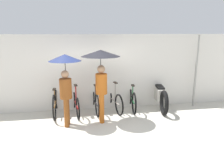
{
  "coord_description": "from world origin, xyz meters",
  "views": [
    {
      "loc": [
        -0.56,
        -5.04,
        2.5
      ],
      "look_at": [
        0.48,
        1.14,
        1.0
      ],
      "focal_mm": 35.0,
      "sensor_mm": 36.0,
      "label": 1
    }
  ],
  "objects_px": {
    "pedestrian_center": "(101,65)",
    "pedestrian_leading": "(65,72)",
    "parked_bicycle_3": "(113,99)",
    "motorcycle": "(159,95)",
    "parked_bicycle_1": "(76,102)",
    "parked_bicycle_4": "(132,98)",
    "parked_bicycle_0": "(56,102)",
    "parked_bicycle_2": "(95,100)"
  },
  "relations": [
    {
      "from": "pedestrian_center",
      "to": "motorcycle",
      "type": "height_order",
      "value": "pedestrian_center"
    },
    {
      "from": "pedestrian_center",
      "to": "parked_bicycle_0",
      "type": "bearing_deg",
      "value": 152.97
    },
    {
      "from": "parked_bicycle_0",
      "to": "motorcycle",
      "type": "distance_m",
      "value": 3.39
    },
    {
      "from": "parked_bicycle_0",
      "to": "pedestrian_leading",
      "type": "relative_size",
      "value": 0.93
    },
    {
      "from": "parked_bicycle_1",
      "to": "parked_bicycle_4",
      "type": "relative_size",
      "value": 1.04
    },
    {
      "from": "parked_bicycle_1",
      "to": "parked_bicycle_3",
      "type": "relative_size",
      "value": 1.02
    },
    {
      "from": "parked_bicycle_4",
      "to": "pedestrian_center",
      "type": "xyz_separation_m",
      "value": [
        -1.1,
        -0.78,
        1.26
      ]
    },
    {
      "from": "parked_bicycle_2",
      "to": "parked_bicycle_4",
      "type": "relative_size",
      "value": 1.04
    },
    {
      "from": "parked_bicycle_1",
      "to": "pedestrian_center",
      "type": "bearing_deg",
      "value": -140.54
    },
    {
      "from": "parked_bicycle_2",
      "to": "parked_bicycle_4",
      "type": "height_order",
      "value": "parked_bicycle_2"
    },
    {
      "from": "parked_bicycle_3",
      "to": "pedestrian_center",
      "type": "height_order",
      "value": "pedestrian_center"
    },
    {
      "from": "pedestrian_leading",
      "to": "motorcycle",
      "type": "bearing_deg",
      "value": 21.27
    },
    {
      "from": "parked_bicycle_1",
      "to": "parked_bicycle_3",
      "type": "bearing_deg",
      "value": -91.42
    },
    {
      "from": "parked_bicycle_1",
      "to": "parked_bicycle_2",
      "type": "bearing_deg",
      "value": -88.07
    },
    {
      "from": "parked_bicycle_2",
      "to": "parked_bicycle_0",
      "type": "bearing_deg",
      "value": 89.61
    },
    {
      "from": "parked_bicycle_3",
      "to": "pedestrian_leading",
      "type": "relative_size",
      "value": 0.87
    },
    {
      "from": "parked_bicycle_3",
      "to": "motorcycle",
      "type": "distance_m",
      "value": 1.57
    },
    {
      "from": "parked_bicycle_4",
      "to": "pedestrian_leading",
      "type": "bearing_deg",
      "value": 119.93
    },
    {
      "from": "parked_bicycle_4",
      "to": "pedestrian_center",
      "type": "distance_m",
      "value": 1.85
    },
    {
      "from": "parked_bicycle_3",
      "to": "pedestrian_leading",
      "type": "bearing_deg",
      "value": 113.29
    },
    {
      "from": "parked_bicycle_3",
      "to": "parked_bicycle_0",
      "type": "bearing_deg",
      "value": 82.51
    },
    {
      "from": "pedestrian_center",
      "to": "motorcycle",
      "type": "distance_m",
      "value": 2.5
    },
    {
      "from": "parked_bicycle_3",
      "to": "motorcycle",
      "type": "xyz_separation_m",
      "value": [
        1.56,
        -0.04,
        0.07
      ]
    },
    {
      "from": "parked_bicycle_1",
      "to": "pedestrian_leading",
      "type": "bearing_deg",
      "value": 158.1
    },
    {
      "from": "motorcycle",
      "to": "parked_bicycle_4",
      "type": "bearing_deg",
      "value": 99.06
    },
    {
      "from": "parked_bicycle_3",
      "to": "pedestrian_leading",
      "type": "height_order",
      "value": "pedestrian_leading"
    },
    {
      "from": "parked_bicycle_0",
      "to": "parked_bicycle_3",
      "type": "relative_size",
      "value": 1.06
    },
    {
      "from": "parked_bicycle_0",
      "to": "parked_bicycle_1",
      "type": "height_order",
      "value": "parked_bicycle_1"
    },
    {
      "from": "parked_bicycle_4",
      "to": "pedestrian_center",
      "type": "height_order",
      "value": "pedestrian_center"
    },
    {
      "from": "parked_bicycle_0",
      "to": "parked_bicycle_2",
      "type": "height_order",
      "value": "parked_bicycle_0"
    },
    {
      "from": "motorcycle",
      "to": "parked_bicycle_2",
      "type": "bearing_deg",
      "value": 99.1
    },
    {
      "from": "parked_bicycle_4",
      "to": "pedestrian_leading",
      "type": "xyz_separation_m",
      "value": [
        -2.06,
        -0.91,
        1.1
      ]
    },
    {
      "from": "parked_bicycle_1",
      "to": "parked_bicycle_2",
      "type": "relative_size",
      "value": 1.0
    },
    {
      "from": "pedestrian_center",
      "to": "pedestrian_leading",
      "type": "bearing_deg",
      "value": -170.29
    },
    {
      "from": "parked_bicycle_1",
      "to": "pedestrian_leading",
      "type": "xyz_separation_m",
      "value": [
        -0.23,
        -0.83,
        1.11
      ]
    },
    {
      "from": "parked_bicycle_1",
      "to": "parked_bicycle_4",
      "type": "height_order",
      "value": "parked_bicycle_1"
    },
    {
      "from": "parked_bicycle_2",
      "to": "motorcycle",
      "type": "relative_size",
      "value": 0.81
    },
    {
      "from": "parked_bicycle_1",
      "to": "parked_bicycle_3",
      "type": "distance_m",
      "value": 1.22
    },
    {
      "from": "parked_bicycle_4",
      "to": "pedestrian_center",
      "type": "relative_size",
      "value": 0.82
    },
    {
      "from": "parked_bicycle_2",
      "to": "parked_bicycle_3",
      "type": "height_order",
      "value": "parked_bicycle_3"
    },
    {
      "from": "parked_bicycle_1",
      "to": "pedestrian_leading",
      "type": "relative_size",
      "value": 0.89
    },
    {
      "from": "parked_bicycle_4",
      "to": "pedestrian_leading",
      "type": "distance_m",
      "value": 2.51
    }
  ]
}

